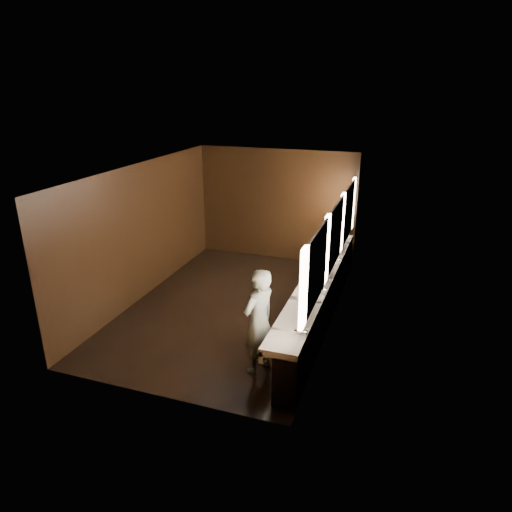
{
  "coord_description": "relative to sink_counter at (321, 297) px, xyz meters",
  "views": [
    {
      "loc": [
        3.14,
        -7.74,
        4.28
      ],
      "look_at": [
        0.49,
        0.0,
        1.17
      ],
      "focal_mm": 32.0,
      "sensor_mm": 36.0,
      "label": 1
    }
  ],
  "objects": [
    {
      "name": "wall_front",
      "position": [
        -1.79,
        -3.0,
        0.9
      ],
      "size": [
        4.0,
        0.02,
        2.8
      ],
      "primitive_type": "cube",
      "color": "black",
      "rests_on": "floor"
    },
    {
      "name": "floor",
      "position": [
        -1.79,
        0.0,
        -0.5
      ],
      "size": [
        6.0,
        6.0,
        0.0
      ],
      "primitive_type": "plane",
      "color": "black",
      "rests_on": "ground"
    },
    {
      "name": "trash_bin",
      "position": [
        -0.22,
        -0.72,
        -0.19
      ],
      "size": [
        0.49,
        0.49,
        0.61
      ],
      "primitive_type": "cylinder",
      "rotation": [
        0.0,
        0.0,
        -0.29
      ],
      "color": "black",
      "rests_on": "floor"
    },
    {
      "name": "wall_back",
      "position": [
        -1.79,
        3.0,
        0.9
      ],
      "size": [
        4.0,
        0.02,
        2.8
      ],
      "primitive_type": "cube",
      "color": "black",
      "rests_on": "floor"
    },
    {
      "name": "person",
      "position": [
        -0.6,
        -1.91,
        0.37
      ],
      "size": [
        0.63,
        0.74,
        1.72
      ],
      "primitive_type": "imported",
      "rotation": [
        0.0,
        0.0,
        -1.98
      ],
      "color": "#8EBCD4",
      "rests_on": "floor"
    },
    {
      "name": "mirror_band",
      "position": [
        0.19,
        -0.0,
        1.25
      ],
      "size": [
        0.06,
        5.03,
        1.15
      ],
      "color": "#FFE0C7",
      "rests_on": "wall_right"
    },
    {
      "name": "ceiling",
      "position": [
        -1.79,
        0.0,
        2.3
      ],
      "size": [
        4.0,
        6.0,
        0.02
      ],
      "primitive_type": "cube",
      "color": "#2D2D2B",
      "rests_on": "wall_back"
    },
    {
      "name": "sink_counter",
      "position": [
        0.0,
        0.0,
        0.0
      ],
      "size": [
        0.55,
        5.4,
        1.01
      ],
      "color": "black",
      "rests_on": "floor"
    },
    {
      "name": "wall_left",
      "position": [
        -3.79,
        0.0,
        0.9
      ],
      "size": [
        0.02,
        6.0,
        2.8
      ],
      "primitive_type": "cube",
      "color": "black",
      "rests_on": "floor"
    },
    {
      "name": "wall_right",
      "position": [
        0.21,
        0.0,
        0.9
      ],
      "size": [
        0.02,
        6.0,
        2.8
      ],
      "primitive_type": "cube",
      "color": "black",
      "rests_on": "floor"
    }
  ]
}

